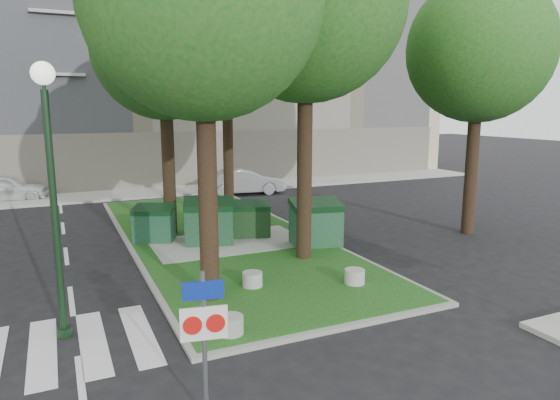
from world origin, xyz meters
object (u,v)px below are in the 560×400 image
tree_median_far (227,14)px  bollard_mid (252,279)px  traffic_sign_pole (204,325)px  car_white (5,188)px  dumpster_d (316,223)px  street_lamp (51,170)px  litter_bin (229,202)px  bollard_left (231,325)px  dumpster_a (154,224)px  dumpster_c (251,219)px  bollard_right (355,276)px  dumpster_b (209,222)px  car_silver (244,181)px  tree_street_right (481,35)px  tree_median_mid (165,33)px

tree_median_far → bollard_mid: size_ratio=23.62×
traffic_sign_pole → car_white: (-4.06, 20.90, -0.79)m
dumpster_d → street_lamp: (-7.69, -3.60, 2.54)m
litter_bin → bollard_left: bearing=-108.7°
bollard_mid → street_lamp: (-4.38, -0.83, 3.08)m
dumpster_a → bollard_mid: dumpster_a is taller
traffic_sign_pole → car_white: traffic_sign_pole is taller
tree_median_far → car_white: bearing=142.5°
dumpster_c → bollard_right: (0.66, -5.59, -0.41)m
dumpster_b → car_silver: bearing=79.8°
dumpster_a → traffic_sign_pole: bearing=-72.2°
dumpster_c → tree_median_far: bearing=96.8°
dumpster_c → litter_bin: bearing=97.7°
bollard_mid → car_white: bearing=112.0°
bollard_right → street_lamp: (-6.83, 0.07, 3.07)m
bollard_left → dumpster_d: bearing=47.4°
tree_street_right → car_silver: size_ratio=2.42×
bollard_right → car_silver: car_silver is taller
car_silver → dumpster_a: bearing=150.2°
tree_median_far → bollard_left: 14.62m
tree_median_mid → dumpster_a: 6.38m
bollard_mid → dumpster_a: bearing=104.6°
dumpster_d → bollard_left: bearing=-120.8°
bollard_right → bollard_mid: (-2.44, 0.90, -0.00)m
dumpster_a → bollard_left: dumpster_a is taller
dumpster_c → car_white: (-8.39, 11.61, -0.04)m
tree_street_right → dumpster_a: 12.90m
bollard_left → traffic_sign_pole: traffic_sign_pole is taller
dumpster_d → tree_street_right: bearing=6.7°
dumpster_d → bollard_mid: 4.35m
car_white → tree_median_mid: bearing=-145.7°
bollard_left → bollard_right: (3.81, 1.42, 0.00)m
tree_street_right → dumpster_a: (-10.81, 3.17, -6.27)m
tree_median_far → traffic_sign_pole: bearing=-110.4°
dumpster_c → traffic_sign_pole: 10.27m
tree_street_right → street_lamp: tree_street_right is taller
tree_median_mid → street_lamp: (-3.78, -7.07, -3.60)m
bollard_mid → bollard_left: bearing=-120.6°
car_silver → dumpster_d: bearing=179.9°
dumpster_b → dumpster_c: 1.63m
bollard_left → bollard_mid: 2.69m
tree_median_far → tree_street_right: size_ratio=1.18×
litter_bin → dumpster_b: bearing=-115.9°
bollard_mid → tree_median_far: bearing=74.3°
dumpster_a → dumpster_d: dumpster_d is taller
tree_median_far → bollard_mid: 12.51m
tree_median_mid → car_silver: bearing=53.2°
tree_median_mid → dumpster_c: 6.88m
litter_bin → tree_median_mid: bearing=-136.5°
dumpster_d → bollard_right: 3.81m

